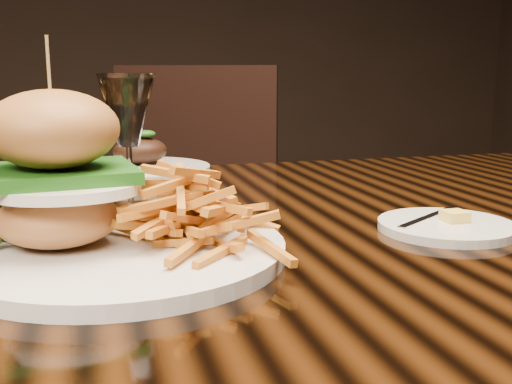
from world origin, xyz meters
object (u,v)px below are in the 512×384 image
object	(u,v)px
wine_glass	(128,116)
dining_table	(241,278)
far_dish	(141,167)
chair_far	(189,218)
burger_plate	(113,203)

from	to	relation	value
wine_glass	dining_table	bearing A→B (deg)	1.01
far_dish	chair_far	xyz separation A→B (m)	(0.17, 0.53, -0.23)
burger_plate	chair_far	distance (m)	1.07
far_dish	chair_far	bearing A→B (deg)	72.44
wine_glass	far_dish	size ratio (longest dim) A/B	0.73
dining_table	chair_far	bearing A→B (deg)	85.15
chair_far	wine_glass	bearing A→B (deg)	-80.71
dining_table	burger_plate	size ratio (longest dim) A/B	4.99
dining_table	wine_glass	bearing A→B (deg)	-178.99
dining_table	chair_far	distance (m)	0.90
burger_plate	far_dish	xyz separation A→B (m)	(0.07, 0.48, -0.04)
dining_table	chair_far	size ratio (longest dim) A/B	1.68
dining_table	far_dish	distance (m)	0.38
dining_table	burger_plate	xyz separation A→B (m)	(-0.16, -0.12, 0.13)
dining_table	chair_far	world-z (taller)	chair_far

